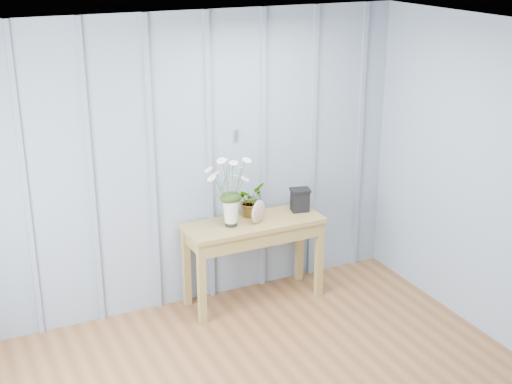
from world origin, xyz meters
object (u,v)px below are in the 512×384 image
daisy_vase (231,180)px  felt_disc_vessel (258,212)px  sideboard (253,233)px  carved_box (300,200)px

daisy_vase → felt_disc_vessel: size_ratio=3.22×
sideboard → felt_disc_vessel: felt_disc_vessel is taller
daisy_vase → felt_disc_vessel: (0.23, -0.04, -0.30)m
carved_box → daisy_vase: bearing=-176.0°
felt_disc_vessel → carved_box: 0.46m
daisy_vase → carved_box: size_ratio=3.14×
felt_disc_vessel → carved_box: (0.45, 0.09, 0.00)m
sideboard → daisy_vase: bearing=-177.0°
daisy_vase → felt_disc_vessel: daisy_vase is taller
sideboard → felt_disc_vessel: (0.02, -0.05, 0.21)m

